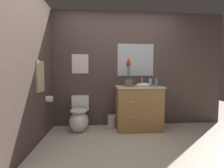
{
  "coord_description": "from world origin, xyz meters",
  "views": [
    {
      "loc": [
        -0.4,
        -2.03,
        1.15
      ],
      "look_at": [
        -0.16,
        1.07,
        0.94
      ],
      "focal_mm": 25.17,
      "sensor_mm": 36.0,
      "label": 1
    }
  ],
  "objects_px": {
    "vanity_cabinet": "(138,107)",
    "toilet_paper_roll": "(49,99)",
    "lotion_bottle": "(150,82)",
    "hanging_towel": "(40,76)",
    "toilet": "(79,118)",
    "wall_mirror": "(136,60)",
    "trash_bin": "(112,121)",
    "soap_bottle": "(156,83)",
    "flower_vase": "(128,77)",
    "wall_poster": "(80,64)"
  },
  "relations": [
    {
      "from": "vanity_cabinet",
      "to": "toilet_paper_roll",
      "type": "bearing_deg",
      "value": -174.4
    },
    {
      "from": "lotion_bottle",
      "to": "hanging_towel",
      "type": "height_order",
      "value": "hanging_towel"
    },
    {
      "from": "toilet_paper_roll",
      "to": "toilet",
      "type": "bearing_deg",
      "value": 20.69
    },
    {
      "from": "lotion_bottle",
      "to": "wall_mirror",
      "type": "height_order",
      "value": "wall_mirror"
    },
    {
      "from": "toilet",
      "to": "trash_bin",
      "type": "bearing_deg",
      "value": 7.44
    },
    {
      "from": "wall_mirror",
      "to": "vanity_cabinet",
      "type": "bearing_deg",
      "value": -89.49
    },
    {
      "from": "wall_mirror",
      "to": "hanging_towel",
      "type": "relative_size",
      "value": 1.54
    },
    {
      "from": "wall_mirror",
      "to": "lotion_bottle",
      "type": "bearing_deg",
      "value": -63.97
    },
    {
      "from": "vanity_cabinet",
      "to": "trash_bin",
      "type": "relative_size",
      "value": 3.94
    },
    {
      "from": "soap_bottle",
      "to": "wall_mirror",
      "type": "relative_size",
      "value": 0.19
    },
    {
      "from": "hanging_towel",
      "to": "soap_bottle",
      "type": "bearing_deg",
      "value": 9.24
    },
    {
      "from": "flower_vase",
      "to": "soap_bottle",
      "type": "bearing_deg",
      "value": 1.06
    },
    {
      "from": "vanity_cabinet",
      "to": "hanging_towel",
      "type": "distance_m",
      "value": 1.95
    },
    {
      "from": "flower_vase",
      "to": "wall_poster",
      "type": "relative_size",
      "value": 1.35
    },
    {
      "from": "trash_bin",
      "to": "lotion_bottle",
      "type": "bearing_deg",
      "value": -17.79
    },
    {
      "from": "toilet",
      "to": "wall_mirror",
      "type": "xyz_separation_m",
      "value": [
        1.21,
        0.27,
        1.21
      ]
    },
    {
      "from": "soap_bottle",
      "to": "wall_mirror",
      "type": "xyz_separation_m",
      "value": [
        -0.34,
        0.37,
        0.49
      ]
    },
    {
      "from": "lotion_bottle",
      "to": "hanging_towel",
      "type": "xyz_separation_m",
      "value": [
        -1.99,
        -0.3,
        0.12
      ]
    },
    {
      "from": "toilet",
      "to": "vanity_cabinet",
      "type": "relative_size",
      "value": 0.64
    },
    {
      "from": "vanity_cabinet",
      "to": "hanging_towel",
      "type": "height_order",
      "value": "hanging_towel"
    },
    {
      "from": "vanity_cabinet",
      "to": "flower_vase",
      "type": "relative_size",
      "value": 1.93
    },
    {
      "from": "hanging_towel",
      "to": "toilet_paper_roll",
      "type": "height_order",
      "value": "hanging_towel"
    },
    {
      "from": "vanity_cabinet",
      "to": "soap_bottle",
      "type": "height_order",
      "value": "vanity_cabinet"
    },
    {
      "from": "flower_vase",
      "to": "wall_mirror",
      "type": "distance_m",
      "value": 0.57
    },
    {
      "from": "vanity_cabinet",
      "to": "toilet",
      "type": "bearing_deg",
      "value": 178.75
    },
    {
      "from": "wall_mirror",
      "to": "toilet_paper_roll",
      "type": "xyz_separation_m",
      "value": [
        -1.73,
        -0.46,
        -0.77
      ]
    },
    {
      "from": "toilet",
      "to": "wall_mirror",
      "type": "distance_m",
      "value": 1.73
    },
    {
      "from": "vanity_cabinet",
      "to": "wall_poster",
      "type": "height_order",
      "value": "wall_poster"
    },
    {
      "from": "lotion_bottle",
      "to": "trash_bin",
      "type": "distance_m",
      "value": 1.15
    },
    {
      "from": "hanging_towel",
      "to": "toilet_paper_roll",
      "type": "xyz_separation_m",
      "value": [
        0.06,
        0.25,
        -0.42
      ]
    },
    {
      "from": "soap_bottle",
      "to": "toilet_paper_roll",
      "type": "distance_m",
      "value": 2.1
    },
    {
      "from": "vanity_cabinet",
      "to": "soap_bottle",
      "type": "bearing_deg",
      "value": -12.54
    },
    {
      "from": "toilet_paper_roll",
      "to": "vanity_cabinet",
      "type": "bearing_deg",
      "value": 5.6
    },
    {
      "from": "toilet",
      "to": "soap_bottle",
      "type": "height_order",
      "value": "soap_bottle"
    },
    {
      "from": "wall_mirror",
      "to": "toilet_paper_roll",
      "type": "height_order",
      "value": "wall_mirror"
    },
    {
      "from": "toilet",
      "to": "vanity_cabinet",
      "type": "distance_m",
      "value": 1.23
    },
    {
      "from": "toilet",
      "to": "soap_bottle",
      "type": "xyz_separation_m",
      "value": [
        1.56,
        -0.1,
        0.72
      ]
    },
    {
      "from": "wall_mirror",
      "to": "hanging_towel",
      "type": "xyz_separation_m",
      "value": [
        -1.79,
        -0.72,
        -0.35
      ]
    },
    {
      "from": "flower_vase",
      "to": "wall_mirror",
      "type": "height_order",
      "value": "wall_mirror"
    },
    {
      "from": "toilet",
      "to": "lotion_bottle",
      "type": "relative_size",
      "value": 3.66
    },
    {
      "from": "toilet_paper_roll",
      "to": "trash_bin",
      "type": "bearing_deg",
      "value": 13.41
    },
    {
      "from": "vanity_cabinet",
      "to": "wall_mirror",
      "type": "xyz_separation_m",
      "value": [
        -0.0,
        0.29,
        0.99
      ]
    },
    {
      "from": "lotion_bottle",
      "to": "wall_mirror",
      "type": "xyz_separation_m",
      "value": [
        -0.2,
        0.42,
        0.47
      ]
    },
    {
      "from": "vanity_cabinet",
      "to": "soap_bottle",
      "type": "xyz_separation_m",
      "value": [
        0.34,
        -0.08,
        0.5
      ]
    },
    {
      "from": "soap_bottle",
      "to": "trash_bin",
      "type": "relative_size",
      "value": 0.56
    },
    {
      "from": "soap_bottle",
      "to": "lotion_bottle",
      "type": "height_order",
      "value": "lotion_bottle"
    },
    {
      "from": "flower_vase",
      "to": "lotion_bottle",
      "type": "xyz_separation_m",
      "value": [
        0.43,
        -0.04,
        -0.11
      ]
    },
    {
      "from": "flower_vase",
      "to": "hanging_towel",
      "type": "relative_size",
      "value": 1.07
    },
    {
      "from": "toilet",
      "to": "wall_poster",
      "type": "xyz_separation_m",
      "value": [
        0.0,
        0.27,
        1.11
      ]
    },
    {
      "from": "lotion_bottle",
      "to": "hanging_towel",
      "type": "bearing_deg",
      "value": -171.5
    }
  ]
}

